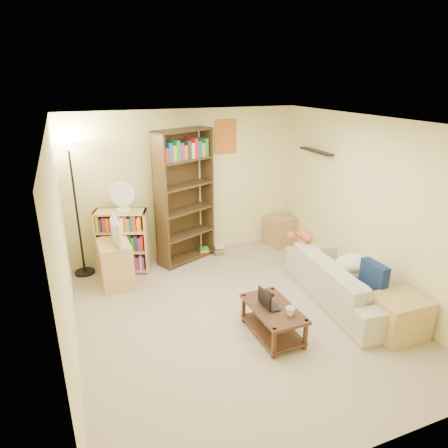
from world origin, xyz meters
The scene contains 19 objects.
room centered at (0.00, 0.01, 1.62)m, with size 4.50×4.54×2.52m.
sofa centered at (1.55, -0.16, 0.31)m, with size 1.02×2.18×0.62m, color beige.
navy_pillow centered at (1.61, -0.63, 0.59)m, with size 0.41×0.12×0.37m, color navy.
cream_blanket centered at (1.71, -0.13, 0.53)m, with size 0.57×0.41×0.24m, color white.
tabby_cat centered at (1.35, 0.67, 0.70)m, with size 0.49×0.21×0.17m.
coffee_table centered at (0.23, -0.52, 0.25)m, with size 0.51×0.89×0.39m.
laptop centered at (0.26, -0.48, 0.40)m, with size 0.22×0.32×0.02m, color black.
laptop_screen centered at (0.13, -0.48, 0.51)m, with size 0.01×0.29×0.20m, color white.
mug centered at (0.33, -0.74, 0.44)m, with size 0.13×0.13×0.10m, color white.
tv_remote centered at (0.32, -0.23, 0.40)m, with size 0.05×0.16×0.02m, color black.
tv_stand centered at (-1.36, 1.49, 0.34)m, with size 0.45×0.63×0.68m, color #DEAB6C.
television centered at (-1.36, 1.49, 0.87)m, with size 0.10×0.66×0.38m, color black.
tall_bookshelf centered at (-0.12, 1.95, 1.17)m, with size 1.05×0.70×2.22m.
short_bookshelf centered at (-1.18, 1.89, 0.52)m, with size 0.86×0.57×1.03m.
desk_fan centered at (-1.12, 1.85, 1.27)m, with size 0.37×0.21×0.46m.
floor_lamp centered at (-1.80, 2.05, 1.69)m, with size 0.36×0.36×2.12m.
side_table centered at (1.72, 1.97, 0.26)m, with size 0.46×0.46×0.53m, color tan.
end_cabinet centered at (1.65, -1.07, 0.25)m, with size 0.61×0.51×0.51m, color tan.
book_stacks centered at (0.34, 1.95, 0.08)m, with size 0.41×0.22×0.17m.
Camera 1 is at (-1.84, -4.14, 2.98)m, focal length 32.00 mm.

